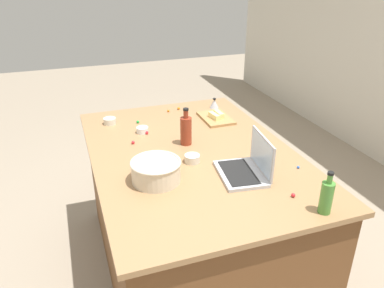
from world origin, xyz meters
The scene contains 20 objects.
ground_plane centered at (0.00, 0.00, 0.00)m, with size 12.00×12.00×0.00m, color gray.
island_counter centered at (0.00, 0.00, 0.45)m, with size 1.71×1.18×0.90m.
laptop centered at (0.35, 0.19, 0.95)m, with size 0.34×0.27×0.22m.
mixing_bowl_large centered at (0.26, -0.29, 0.96)m, with size 0.26×0.26×0.12m.
bottle_soy centered at (-0.11, 0.00, 0.99)m, with size 0.07×0.07×0.24m.
bottle_olive centered at (0.77, 0.37, 0.98)m, with size 0.06×0.06×0.21m.
cutting_board centered at (-0.43, 0.33, 0.91)m, with size 0.29×0.19×0.02m, color #AD7F4C.
butter_stick_left centered at (-0.41, 0.31, 0.94)m, with size 0.11×0.04×0.04m, color #F4E58C.
butter_stick_right centered at (-0.43, 0.36, 0.94)m, with size 0.11×0.04×0.04m, color #F4E58C.
ramekin_small centered at (-0.60, -0.40, 0.92)m, with size 0.09×0.09×0.04m, color beige.
ramekin_medium centered at (0.12, -0.04, 0.92)m, with size 0.09×0.09×0.04m, color beige.
ramekin_wide centered at (-0.37, -0.22, 0.92)m, with size 0.08×0.08×0.04m, color white.
kitchen_timer centered at (-0.66, 0.41, 0.94)m, with size 0.07×0.07×0.08m.
candy_0 centered at (-0.71, 0.14, 0.91)m, with size 0.02×0.02×0.02m, color orange.
candy_1 centered at (0.39, 0.48, 0.91)m, with size 0.02×0.02×0.02m, color blue.
candy_2 centered at (0.62, 0.30, 0.91)m, with size 0.02×0.02×0.02m, color red.
candy_3 centered at (-0.54, -0.21, 0.91)m, with size 0.02×0.02×0.02m, color green.
candy_4 centered at (-0.68, 0.05, 0.91)m, with size 0.02×0.02×0.02m, color orange.
candy_5 centered at (-0.34, -0.20, 0.91)m, with size 0.02×0.02×0.02m, color red.
candy_6 centered at (-0.22, -0.31, 0.91)m, with size 0.02×0.02×0.02m, color red.
Camera 1 is at (1.92, -0.67, 1.93)m, focal length 35.47 mm.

